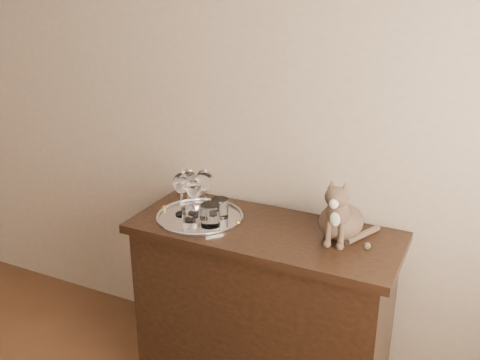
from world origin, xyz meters
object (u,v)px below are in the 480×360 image
object	(u,v)px
tumbler_a	(210,215)
tumbler_b	(191,217)
wine_glass_d	(195,199)
sideboard	(263,310)
wine_glass_c	(181,194)
tray	(200,218)
wine_glass_b	(204,191)
tumbler_c	(220,208)
wine_glass_a	(188,190)
cat	(342,206)

from	to	relation	value
tumbler_a	tumbler_b	distance (m)	0.09
wine_glass_d	sideboard	bearing A→B (deg)	8.69
sideboard	wine_glass_c	xyz separation A→B (m)	(-0.40, -0.04, 0.53)
tray	tumbler_b	distance (m)	0.11
sideboard	wine_glass_b	world-z (taller)	wine_glass_b
wine_glass_b	tumbler_c	size ratio (longest dim) A/B	2.33
wine_glass_a	wine_glass_c	distance (m)	0.06
wine_glass_b	tumbler_c	xyz separation A→B (m)	(0.09, -0.03, -0.06)
sideboard	wine_glass_a	world-z (taller)	wine_glass_a
tray	wine_glass_b	size ratio (longest dim) A/B	1.92
wine_glass_d	tumbler_c	distance (m)	0.12
tumbler_c	cat	distance (m)	0.56
wine_glass_a	tumbler_c	size ratio (longest dim) A/B	2.31
wine_glass_d	tumbler_b	distance (m)	0.10
tumbler_b	cat	xyz separation A→B (m)	(0.62, 0.20, 0.09)
wine_glass_c	tumbler_a	world-z (taller)	wine_glass_c
tumbler_b	wine_glass_c	bearing A→B (deg)	138.69
wine_glass_a	tumbler_c	world-z (taller)	wine_glass_a
tumbler_c	wine_glass_a	bearing A→B (deg)	178.59
sideboard	cat	xyz separation A→B (m)	(0.32, 0.07, 0.57)
cat	wine_glass_d	bearing A→B (deg)	-170.91
wine_glass_b	tumbler_b	xyz separation A→B (m)	(0.02, -0.17, -0.06)
tumbler_a	tumbler_b	world-z (taller)	tumbler_a
wine_glass_d	tumbler_b	xyz separation A→B (m)	(0.03, -0.08, -0.05)
tray	tumbler_c	world-z (taller)	tumbler_c
tumbler_b	tumbler_c	distance (m)	0.16
sideboard	tumbler_b	bearing A→B (deg)	-155.88
wine_glass_c	cat	xyz separation A→B (m)	(0.72, 0.11, 0.03)
sideboard	tumbler_b	distance (m)	0.58
tray	wine_glass_a	world-z (taller)	wine_glass_a
tumbler_a	tumbler_c	distance (m)	0.10
sideboard	tumbler_a	world-z (taller)	tumbler_a
cat	tumbler_a	bearing A→B (deg)	-165.04
tumbler_b	cat	size ratio (longest dim) A/B	0.31
wine_glass_b	tumbler_c	world-z (taller)	wine_glass_b
wine_glass_a	tumbler_b	size ratio (longest dim) A/B	2.31
wine_glass_d	tumbler_c	world-z (taller)	wine_glass_d
sideboard	wine_glass_c	distance (m)	0.67
wine_glass_d	tray	bearing A→B (deg)	53.36
wine_glass_b	wine_glass_d	bearing A→B (deg)	-93.19
wine_glass_b	wine_glass_c	xyz separation A→B (m)	(-0.08, -0.08, -0.00)
tray	tumbler_a	world-z (taller)	tumbler_a
sideboard	tumbler_a	distance (m)	0.54
wine_glass_b	tumbler_a	xyz separation A→B (m)	(0.10, -0.12, -0.05)
wine_glass_a	tumbler_c	distance (m)	0.18
tumbler_a	wine_glass_a	bearing A→B (deg)	149.28
wine_glass_c	cat	world-z (taller)	cat
sideboard	tumbler_a	xyz separation A→B (m)	(-0.22, -0.09, 0.48)
tray	wine_glass_d	bearing A→B (deg)	-126.64
wine_glass_c	tray	bearing A→B (deg)	8.05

